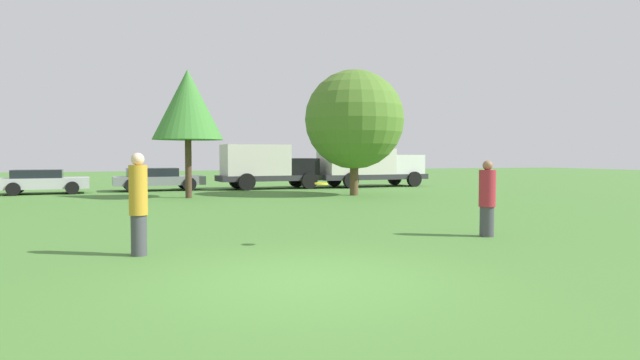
{
  "coord_description": "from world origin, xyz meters",
  "views": [
    {
      "loc": [
        -2.48,
        -7.29,
        1.8
      ],
      "look_at": [
        1.45,
        3.46,
        1.29
      ],
      "focal_mm": 30.17,
      "sensor_mm": 36.0,
      "label": 1
    }
  ],
  "objects_px": {
    "tree_1": "(188,105)",
    "delivery_truck_white": "(369,165)",
    "parked_car_grey": "(157,178)",
    "frisbee": "(321,184)",
    "person_thrower": "(138,203)",
    "parked_car_silver": "(43,181)",
    "tree_2": "(354,120)",
    "person_catcher": "(487,199)",
    "delivery_truck_black": "(266,165)"
  },
  "relations": [
    {
      "from": "frisbee",
      "to": "delivery_truck_black",
      "type": "xyz_separation_m",
      "value": [
        3.66,
        18.73,
        0.04
      ]
    },
    {
      "from": "person_catcher",
      "to": "tree_1",
      "type": "xyz_separation_m",
      "value": [
        -5.03,
        13.61,
        3.13
      ]
    },
    {
      "from": "person_thrower",
      "to": "delivery_truck_white",
      "type": "distance_m",
      "value": 22.76
    },
    {
      "from": "person_thrower",
      "to": "delivery_truck_black",
      "type": "bearing_deg",
      "value": 70.73
    },
    {
      "from": "tree_1",
      "to": "parked_car_silver",
      "type": "bearing_deg",
      "value": 141.94
    },
    {
      "from": "tree_1",
      "to": "tree_2",
      "type": "bearing_deg",
      "value": -7.67
    },
    {
      "from": "parked_car_silver",
      "to": "parked_car_grey",
      "type": "distance_m",
      "value": 5.29
    },
    {
      "from": "tree_2",
      "to": "delivery_truck_black",
      "type": "height_order",
      "value": "tree_2"
    },
    {
      "from": "tree_1",
      "to": "delivery_truck_white",
      "type": "xyz_separation_m",
      "value": [
        10.94,
        5.08,
        -2.73
      ]
    },
    {
      "from": "delivery_truck_white",
      "to": "parked_car_silver",
      "type": "bearing_deg",
      "value": 177.54
    },
    {
      "from": "tree_1",
      "to": "person_catcher",
      "type": "bearing_deg",
      "value": -69.74
    },
    {
      "from": "person_catcher",
      "to": "parked_car_silver",
      "type": "bearing_deg",
      "value": -56.97
    },
    {
      "from": "parked_car_grey",
      "to": "person_thrower",
      "type": "bearing_deg",
      "value": -97.25
    },
    {
      "from": "person_catcher",
      "to": "delivery_truck_white",
      "type": "xyz_separation_m",
      "value": [
        5.91,
        18.69,
        0.4
      ]
    },
    {
      "from": "person_thrower",
      "to": "tree_1",
      "type": "relative_size",
      "value": 0.34
    },
    {
      "from": "tree_1",
      "to": "delivery_truck_white",
      "type": "height_order",
      "value": "tree_1"
    },
    {
      "from": "person_thrower",
      "to": "frisbee",
      "type": "height_order",
      "value": "person_thrower"
    },
    {
      "from": "person_catcher",
      "to": "tree_2",
      "type": "bearing_deg",
      "value": -98.61
    },
    {
      "from": "tree_2",
      "to": "parked_car_silver",
      "type": "relative_size",
      "value": 1.43
    },
    {
      "from": "person_thrower",
      "to": "parked_car_silver",
      "type": "distance_m",
      "value": 18.68
    },
    {
      "from": "tree_2",
      "to": "frisbee",
      "type": "bearing_deg",
      "value": -116.32
    },
    {
      "from": "person_thrower",
      "to": "parked_car_grey",
      "type": "height_order",
      "value": "person_thrower"
    },
    {
      "from": "frisbee",
      "to": "delivery_truck_white",
      "type": "height_order",
      "value": "delivery_truck_white"
    },
    {
      "from": "person_catcher",
      "to": "parked_car_grey",
      "type": "height_order",
      "value": "person_catcher"
    },
    {
      "from": "tree_1",
      "to": "parked_car_grey",
      "type": "height_order",
      "value": "tree_1"
    },
    {
      "from": "person_catcher",
      "to": "parked_car_grey",
      "type": "bearing_deg",
      "value": -70.89
    },
    {
      "from": "frisbee",
      "to": "parked_car_grey",
      "type": "distance_m",
      "value": 19.32
    },
    {
      "from": "person_thrower",
      "to": "parked_car_grey",
      "type": "xyz_separation_m",
      "value": [
        1.37,
        18.95,
        -0.31
      ]
    },
    {
      "from": "frisbee",
      "to": "delivery_truck_black",
      "type": "distance_m",
      "value": 19.09
    },
    {
      "from": "person_thrower",
      "to": "parked_car_silver",
      "type": "height_order",
      "value": "person_thrower"
    },
    {
      "from": "tree_2",
      "to": "parked_car_silver",
      "type": "xyz_separation_m",
      "value": [
        -13.55,
        5.87,
        -2.85
      ]
    },
    {
      "from": "frisbee",
      "to": "tree_2",
      "type": "bearing_deg",
      "value": 63.68
    },
    {
      "from": "delivery_truck_white",
      "to": "parked_car_grey",
      "type": "bearing_deg",
      "value": 174.58
    },
    {
      "from": "parked_car_grey",
      "to": "frisbee",
      "type": "bearing_deg",
      "value": -87.02
    },
    {
      "from": "frisbee",
      "to": "delivery_truck_black",
      "type": "relative_size",
      "value": 0.05
    },
    {
      "from": "tree_2",
      "to": "parked_car_grey",
      "type": "height_order",
      "value": "tree_2"
    },
    {
      "from": "parked_car_grey",
      "to": "delivery_truck_black",
      "type": "xyz_separation_m",
      "value": [
        5.71,
        -0.47,
        0.65
      ]
    },
    {
      "from": "frisbee",
      "to": "parked_car_grey",
      "type": "height_order",
      "value": "frisbee"
    },
    {
      "from": "person_catcher",
      "to": "delivery_truck_white",
      "type": "relative_size",
      "value": 0.25
    },
    {
      "from": "parked_car_grey",
      "to": "delivery_truck_white",
      "type": "relative_size",
      "value": 0.69
    },
    {
      "from": "parked_car_silver",
      "to": "tree_1",
      "type": "bearing_deg",
      "value": -41.18
    },
    {
      "from": "person_catcher",
      "to": "tree_2",
      "type": "distance_m",
      "value": 13.1
    },
    {
      "from": "tree_1",
      "to": "delivery_truck_black",
      "type": "bearing_deg",
      "value": 47.14
    },
    {
      "from": "tree_2",
      "to": "person_thrower",
      "type": "bearing_deg",
      "value": -127.97
    },
    {
      "from": "frisbee",
      "to": "delivery_truck_black",
      "type": "height_order",
      "value": "delivery_truck_black"
    },
    {
      "from": "frisbee",
      "to": "delivery_truck_black",
      "type": "bearing_deg",
      "value": 78.94
    },
    {
      "from": "frisbee",
      "to": "tree_2",
      "type": "distance_m",
      "value": 14.29
    },
    {
      "from": "frisbee",
      "to": "parked_car_grey",
      "type": "xyz_separation_m",
      "value": [
        -2.05,
        19.2,
        -0.61
      ]
    },
    {
      "from": "person_catcher",
      "to": "tree_1",
      "type": "relative_size",
      "value": 0.31
    },
    {
      "from": "parked_car_silver",
      "to": "parked_car_grey",
      "type": "xyz_separation_m",
      "value": [
        5.24,
        0.68,
        0.03
      ]
    }
  ]
}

